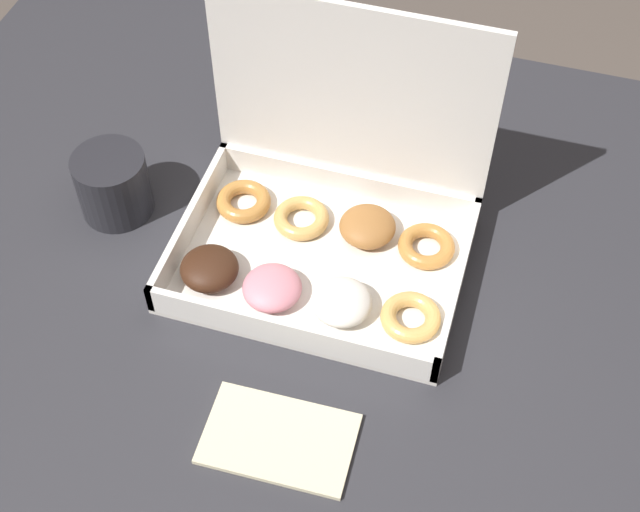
{
  "coord_description": "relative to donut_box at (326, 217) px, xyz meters",
  "views": [
    {
      "loc": [
        0.16,
        -0.54,
        1.58
      ],
      "look_at": [
        -0.02,
        0.07,
        0.79
      ],
      "focal_mm": 50.0,
      "sensor_mm": 36.0,
      "label": 1
    }
  ],
  "objects": [
    {
      "name": "paper_napkin",
      "position": [
        0.03,
        -0.25,
        -0.05
      ],
      "size": [
        0.15,
        0.1,
        0.01
      ],
      "color": "beige",
      "rests_on": "dining_table"
    },
    {
      "name": "dining_table",
      "position": [
        0.03,
        -0.1,
        -0.14
      ],
      "size": [
        1.23,
        1.04,
        0.77
      ],
      "color": "#2D2D33",
      "rests_on": "ground_plane"
    },
    {
      "name": "donut_box",
      "position": [
        0.0,
        0.0,
        0.0
      ],
      "size": [
        0.33,
        0.25,
        0.28
      ],
      "color": "silver",
      "rests_on": "dining_table"
    },
    {
      "name": "coffee_mug",
      "position": [
        -0.26,
        -0.01,
        -0.01
      ],
      "size": [
        0.09,
        0.09,
        0.08
      ],
      "color": "#232328",
      "rests_on": "dining_table"
    }
  ]
}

